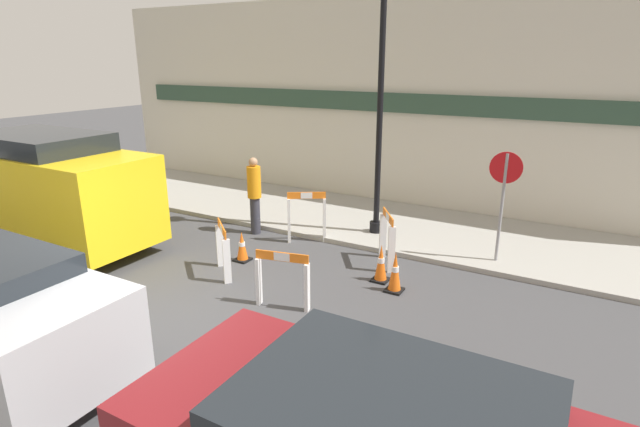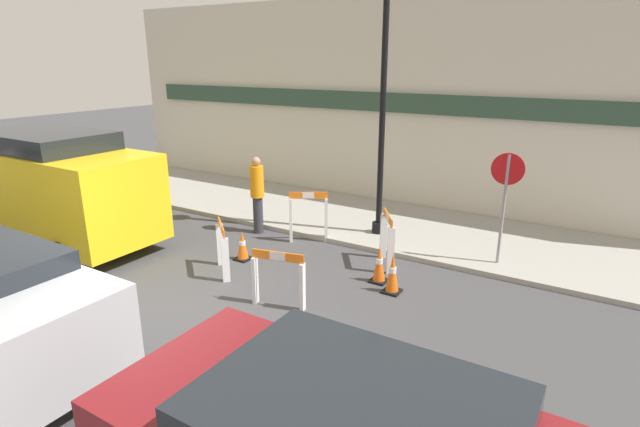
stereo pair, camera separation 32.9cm
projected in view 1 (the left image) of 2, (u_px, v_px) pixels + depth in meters
ground_plane at (154, 328)px, 7.58m from camera, size 60.00×60.00×0.00m
sidewalk_slab at (342, 216)px, 12.75m from camera, size 18.00×3.51×0.11m
storefront_facade at (374, 103)px, 13.46m from camera, size 18.00×0.22×5.50m
streetlamp_post at (382, 43)px, 10.23m from camera, size 0.44×0.44×6.52m
stop_sign at (504, 189)px, 9.42m from camera, size 0.60×0.09×2.16m
barricade_0 at (387, 237)px, 9.75m from camera, size 0.59×0.77×1.07m
barricade_1 at (307, 215)px, 10.96m from camera, size 0.78×0.56×1.15m
barricade_2 at (223, 247)px, 9.31m from camera, size 0.75×0.68×0.99m
barricade_3 at (282, 278)px, 8.06m from camera, size 0.90×0.33×0.97m
traffic_cone_0 at (381, 264)px, 9.09m from camera, size 0.30×0.30×0.71m
traffic_cone_1 at (242, 247)px, 10.02m from camera, size 0.30×0.30×0.62m
traffic_cone_2 at (395, 272)px, 8.68m from camera, size 0.30×0.30×0.74m
person_worker at (254, 193)px, 11.39m from camera, size 0.43×0.43×1.79m
work_van at (44, 185)px, 10.61m from camera, size 5.22×2.13×2.45m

